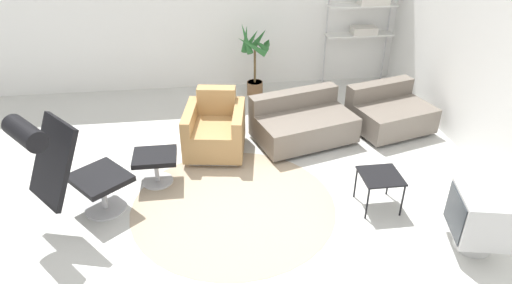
# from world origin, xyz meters

# --- Properties ---
(ground_plane) EXTENTS (12.00, 12.00, 0.00)m
(ground_plane) POSITION_xyz_m (0.00, 0.00, 0.00)
(ground_plane) COLOR silver
(wall_back) EXTENTS (12.00, 0.09, 2.80)m
(wall_back) POSITION_xyz_m (-0.00, 3.29, 1.40)
(wall_back) COLOR white
(wall_back) RESTS_ON ground_plane
(round_rug) EXTENTS (2.22, 2.22, 0.01)m
(round_rug) POSITION_xyz_m (0.04, -0.11, 0.00)
(round_rug) COLOR tan
(round_rug) RESTS_ON ground_plane
(lounge_chair) EXTENTS (1.06, 1.01, 1.27)m
(lounge_chair) POSITION_xyz_m (-1.58, -0.19, 0.75)
(lounge_chair) COLOR #BCBCC1
(lounge_chair) RESTS_ON ground_plane
(ottoman) EXTENTS (0.49, 0.42, 0.38)m
(ottoman) POSITION_xyz_m (-0.80, 0.46, 0.28)
(ottoman) COLOR #BCBCC1
(ottoman) RESTS_ON ground_plane
(armchair_red) EXTENTS (0.85, 0.92, 0.78)m
(armchair_red) POSITION_xyz_m (-0.08, 1.08, 0.29)
(armchair_red) COLOR silver
(armchair_red) RESTS_ON ground_plane
(couch_low) EXTENTS (1.44, 1.13, 0.61)m
(couch_low) POSITION_xyz_m (1.09, 1.23, 0.24)
(couch_low) COLOR black
(couch_low) RESTS_ON ground_plane
(couch_second) EXTENTS (1.20, 1.06, 0.61)m
(couch_second) POSITION_xyz_m (2.36, 1.37, 0.24)
(couch_second) COLOR black
(couch_second) RESTS_ON ground_plane
(side_table) EXTENTS (0.42, 0.42, 0.40)m
(side_table) POSITION_xyz_m (1.58, -0.31, 0.36)
(side_table) COLOR black
(side_table) RESTS_ON ground_plane
(crt_television) EXTENTS (0.57, 0.62, 0.62)m
(crt_television) POSITION_xyz_m (2.26, -1.04, 0.35)
(crt_television) COLOR #B7B7B7
(crt_television) RESTS_ON ground_plane
(potted_plant) EXTENTS (0.58, 0.56, 1.19)m
(potted_plant) POSITION_xyz_m (0.64, 2.77, 0.63)
(potted_plant) COLOR brown
(potted_plant) RESTS_ON ground_plane
(shelf_unit) EXTENTS (1.12, 0.28, 1.79)m
(shelf_unit) POSITION_xyz_m (2.51, 3.06, 1.20)
(shelf_unit) COLOR #BCBCC1
(shelf_unit) RESTS_ON ground_plane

